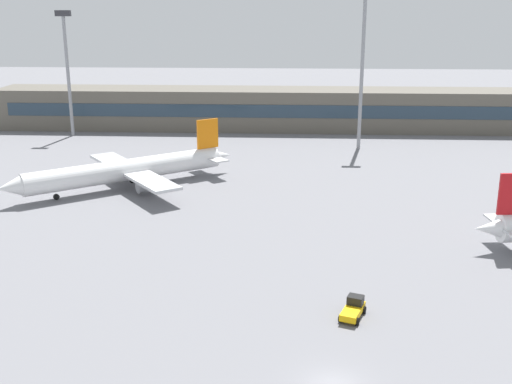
{
  "coord_description": "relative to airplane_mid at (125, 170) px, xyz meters",
  "views": [
    {
      "loc": [
        -3.7,
        -40.94,
        27.33
      ],
      "look_at": [
        -7.88,
        40.0,
        3.0
      ],
      "focal_mm": 44.11,
      "sensor_mm": 36.0,
      "label": 1
    }
  ],
  "objects": [
    {
      "name": "floodlight_tower_west",
      "position": [
        -21.55,
        39.5,
        12.22
      ],
      "size": [
        3.2,
        0.8,
        26.06
      ],
      "color": "gray",
      "rests_on": "ground_plane"
    },
    {
      "name": "baggage_tug_yellow",
      "position": [
        31.04,
        -39.98,
        -2.04
      ],
      "size": [
        2.79,
        3.9,
        1.75
      ],
      "color": "#F2B20C",
      "rests_on": "ground_plane"
    },
    {
      "name": "ground_plane",
      "position": [
        28.56,
        -11.0,
        -2.84
      ],
      "size": [
        400.0,
        400.0,
        0.0
      ],
      "primitive_type": "plane",
      "color": "slate"
    },
    {
      "name": "floodlight_tower_east",
      "position": [
        38.8,
        30.23,
        14.58
      ],
      "size": [
        3.2,
        0.8,
        30.66
      ],
      "color": "gray",
      "rests_on": "ground_plane"
    },
    {
      "name": "airplane_mid",
      "position": [
        0.0,
        0.0,
        0.0
      ],
      "size": [
        31.82,
        25.54,
        9.32
      ],
      "color": "white",
      "rests_on": "ground_plane"
    },
    {
      "name": "terminal_building",
      "position": [
        28.56,
        49.51,
        1.66
      ],
      "size": [
        138.39,
        12.13,
        9.0
      ],
      "color": "#5B564C",
      "rests_on": "ground_plane"
    }
  ]
}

